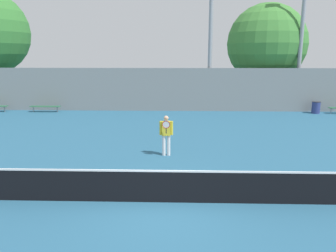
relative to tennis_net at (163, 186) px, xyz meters
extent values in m
plane|color=#285B7A|center=(0.00, 0.00, -0.49)|extent=(100.00, 100.00, 0.00)
cube|color=black|center=(0.00, 0.00, -0.03)|extent=(10.57, 0.03, 0.91)
cube|color=white|center=(0.00, 0.00, 0.45)|extent=(10.57, 0.04, 0.05)
cylinder|color=silver|center=(-0.17, 4.40, -0.06)|extent=(0.14, 0.14, 0.86)
cylinder|color=silver|center=(0.03, 4.40, -0.06)|extent=(0.14, 0.14, 0.86)
cube|color=yellow|center=(-0.07, 4.40, 0.67)|extent=(0.36, 0.21, 0.59)
cylinder|color=yellow|center=(-0.30, 4.39, 0.68)|extent=(0.10, 0.10, 0.57)
cylinder|color=yellow|center=(0.16, 4.41, 0.68)|extent=(0.10, 0.10, 0.57)
sphere|color=#DBAD89|center=(-0.07, 4.40, 1.09)|extent=(0.20, 0.20, 0.20)
cylinder|color=black|center=(-0.07, 4.12, 0.63)|extent=(0.03, 0.03, 0.22)
torus|color=red|center=(-0.07, 4.12, 0.88)|extent=(0.31, 0.03, 0.31)
cylinder|color=silver|center=(-0.07, 4.12, 0.88)|extent=(0.27, 0.01, 0.27)
cylinder|color=gray|center=(11.23, 14.53, -0.30)|extent=(0.06, 0.06, 0.39)
cube|color=#28663D|center=(-9.22, 14.53, -0.08)|extent=(2.18, 0.40, 0.04)
cylinder|color=gray|center=(-10.09, 14.53, -0.30)|extent=(0.06, 0.06, 0.39)
cylinder|color=gray|center=(-8.34, 14.53, -0.30)|extent=(0.06, 0.06, 0.39)
cylinder|color=gray|center=(-12.23, 14.53, -0.30)|extent=(0.06, 0.06, 0.39)
cylinder|color=#939399|center=(9.20, 15.88, 4.85)|extent=(0.29, 0.29, 10.67)
cylinder|color=#939399|center=(2.69, 15.57, 5.43)|extent=(0.29, 0.29, 11.84)
cylinder|color=navy|center=(10.16, 14.55, -0.08)|extent=(0.57, 0.57, 0.81)
cylinder|color=#333338|center=(10.16, 14.55, 0.34)|extent=(0.59, 0.59, 0.04)
cube|color=gray|center=(0.00, 15.27, 1.08)|extent=(33.22, 0.06, 3.13)
cylinder|color=brown|center=(7.44, 18.47, 0.71)|extent=(0.34, 0.34, 2.40)
sphere|color=#428438|center=(7.44, 18.47, 4.42)|extent=(6.28, 6.28, 6.28)
camera|label=1|loc=(0.40, -8.61, 3.64)|focal=35.00mm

